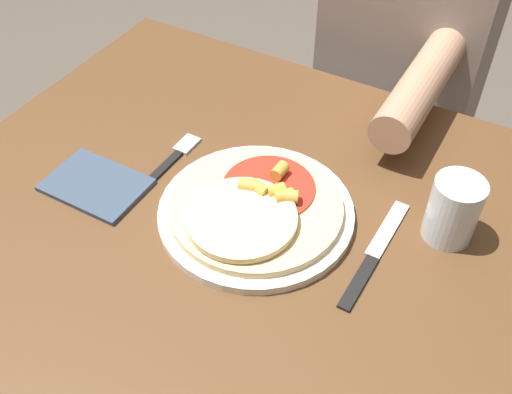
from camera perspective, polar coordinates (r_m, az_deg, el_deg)
The scene contains 8 objects.
dining_table at distance 0.98m, azimuth -4.05°, elevation -7.87°, with size 0.91×0.91×0.76m.
plate at distance 0.89m, azimuth -0.00°, elevation -1.50°, with size 0.29×0.29×0.01m.
pizza at distance 0.87m, azimuth -0.13°, elevation -0.94°, with size 0.26×0.26×0.04m.
fork at distance 0.99m, azimuth -8.28°, elevation 3.32°, with size 0.03×0.18×0.00m.
knife at distance 0.86m, azimuth 11.16°, elevation -5.39°, with size 0.02×0.22×0.00m.
drinking_glass at distance 0.88m, azimuth 18.28°, elevation -1.16°, with size 0.07×0.07×0.10m.
napkin at distance 0.97m, azimuth -15.00°, elevation 1.13°, with size 0.15×0.11×0.01m.
person_diner at distance 1.38m, azimuth 13.59°, elevation 10.73°, with size 0.33×0.52×1.14m.
Camera 1 is at (0.35, -0.48, 1.41)m, focal length 42.00 mm.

